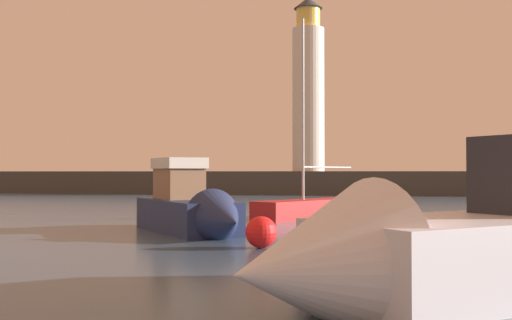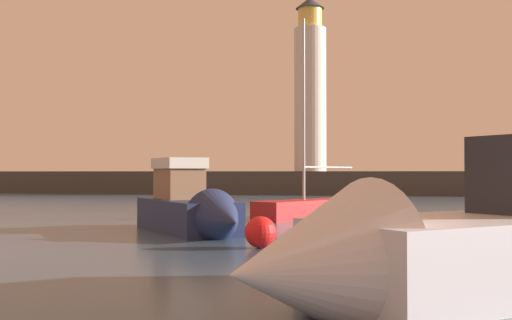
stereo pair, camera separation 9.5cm
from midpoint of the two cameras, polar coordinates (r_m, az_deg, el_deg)
The scene contains 7 objects.
ground_plane at distance 29.92m, azimuth 3.39°, elevation -5.13°, with size 220.00×220.00×0.00m, color #384C60.
breakwater at distance 57.28m, azimuth 6.70°, elevation -2.15°, with size 79.88×4.57×2.17m, color #423F3D.
lighthouse at distance 57.94m, azimuth 5.18°, elevation 6.73°, with size 3.03×3.03×16.59m.
motorboat_0 at distance 10.59m, azimuth 18.83°, elevation -7.59°, with size 8.63×7.78×3.28m.
motorboat_4 at distance 20.52m, azimuth -5.69°, elevation -4.69°, with size 5.64×6.56×2.92m.
sailboat_moored at distance 27.61m, azimuth 5.52°, elevation -4.45°, with size 4.96×6.43×8.98m.
mooring_buoy at distance 16.55m, azimuth 0.59°, elevation -6.83°, with size 0.87×0.87×0.87m, color red.
Camera 2 is at (3.63, -2.09, 2.06)m, focal length 42.37 mm.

